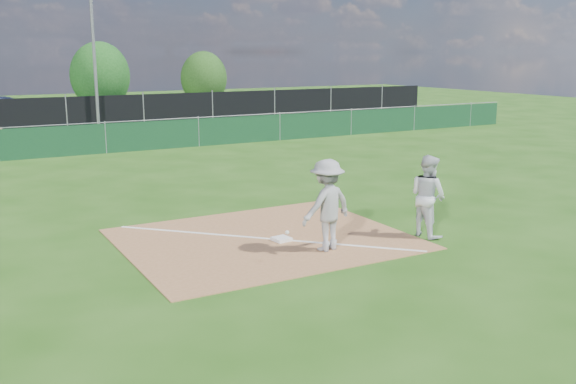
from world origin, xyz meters
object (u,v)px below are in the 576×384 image
object	(u,v)px
tree_mid	(100,76)
play_at_first	(327,205)
runner	(428,196)
tree_right	(204,78)
first_base	(282,239)
car_right	(146,108)
light_pole	(94,52)
car_mid	(6,111)

from	to	relation	value
tree_mid	play_at_first	bearing A→B (deg)	-95.99
runner	tree_right	xyz separation A→B (m)	(8.83, 34.95, 1.19)
first_base	car_right	distance (m)	28.09
light_pole	car_mid	distance (m)	7.23
play_at_first	car_right	world-z (taller)	play_at_first
car_right	light_pole	bearing A→B (deg)	136.29
light_pole	runner	world-z (taller)	light_pole
light_pole	car_mid	xyz separation A→B (m)	(-3.85, 5.20, -3.21)
runner	tree_right	bearing A→B (deg)	-17.69
light_pole	runner	xyz separation A→B (m)	(1.79, -23.21, -3.09)
runner	tree_mid	xyz separation A→B (m)	(1.06, 34.45, 1.52)
first_base	play_at_first	bearing A→B (deg)	-63.43
car_mid	tree_right	world-z (taller)	tree_right
runner	tree_right	world-z (taller)	tree_right
play_at_first	car_right	distance (m)	28.99
runner	tree_mid	distance (m)	34.50
runner	car_right	size ratio (longest dim) A/B	0.45
car_mid	tree_right	xyz separation A→B (m)	(14.47, 6.54, 1.31)
light_pole	car_right	xyz separation A→B (m)	(4.22, 5.52, -3.41)
play_at_first	car_mid	size ratio (longest dim) A/B	0.40
first_base	car_right	xyz separation A→B (m)	(5.47, 27.54, 0.54)
play_at_first	tree_mid	size ratio (longest dim) A/B	0.40
play_at_first	car_right	bearing A→B (deg)	80.13
car_mid	car_right	size ratio (longest dim) A/B	1.18
first_base	car_mid	xyz separation A→B (m)	(-2.60, 27.23, 0.73)
car_right	tree_right	bearing A→B (deg)	-52.04
play_at_first	car_right	xyz separation A→B (m)	(4.97, 28.55, -0.37)
play_at_first	tree_right	xyz separation A→B (m)	(11.36, 34.78, 1.14)
car_right	tree_mid	bearing A→B (deg)	7.21
play_at_first	tree_right	bearing A→B (deg)	71.91
first_base	tree_right	world-z (taller)	tree_right
play_at_first	runner	xyz separation A→B (m)	(2.53, -0.17, -0.05)
car_right	tree_right	xyz separation A→B (m)	(6.39, 6.22, 1.51)
car_mid	car_right	bearing A→B (deg)	-71.85
car_mid	car_right	distance (m)	8.08
first_base	car_mid	world-z (taller)	car_mid
first_base	runner	size ratio (longest dim) A/B	0.19
tree_right	car_right	bearing A→B (deg)	-135.77
runner	car_mid	xyz separation A→B (m)	(-5.64, 28.41, -0.12)
first_base	tree_mid	bearing A→B (deg)	82.97
runner	car_mid	size ratio (longest dim) A/B	0.39
car_mid	car_right	world-z (taller)	car_mid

